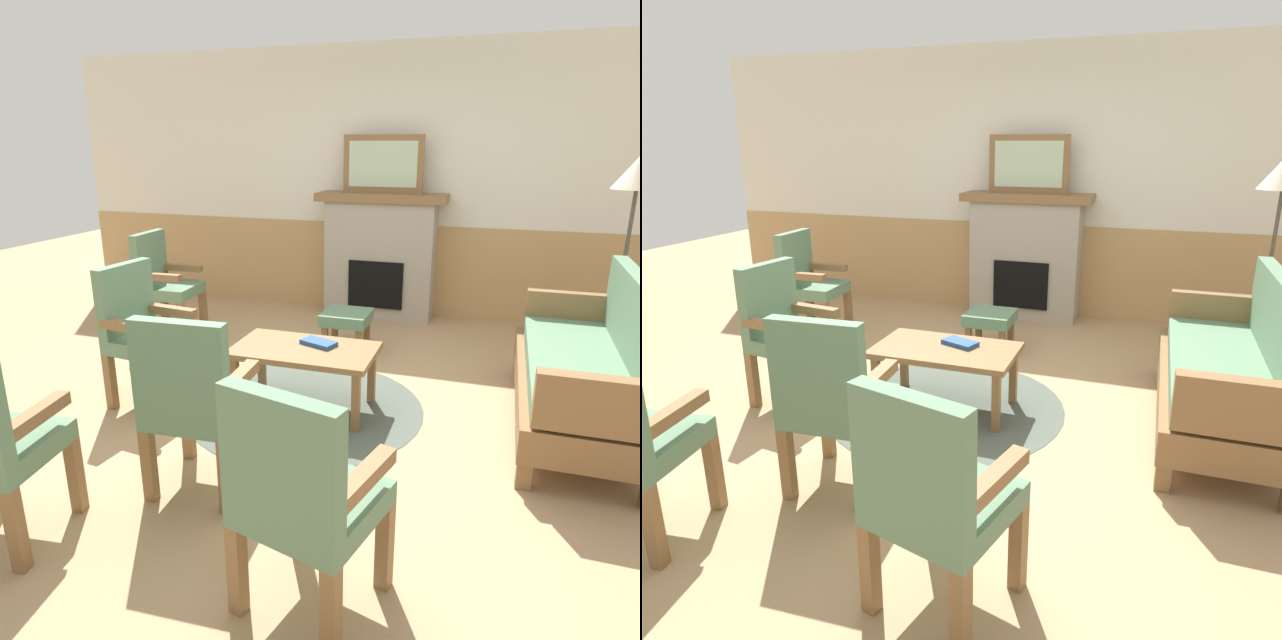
% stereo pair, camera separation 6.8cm
% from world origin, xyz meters
% --- Properties ---
extents(ground_plane, '(14.00, 14.00, 0.00)m').
position_xyz_m(ground_plane, '(0.00, 0.00, 0.00)').
color(ground_plane, tan).
extents(wall_back, '(7.20, 0.14, 2.70)m').
position_xyz_m(wall_back, '(0.00, 2.60, 1.31)').
color(wall_back, silver).
rests_on(wall_back, ground_plane).
extents(fireplace, '(1.30, 0.44, 1.28)m').
position_xyz_m(fireplace, '(0.00, 2.35, 0.65)').
color(fireplace, '#A39989').
rests_on(fireplace, ground_plane).
extents(framed_picture, '(0.80, 0.04, 0.56)m').
position_xyz_m(framed_picture, '(0.00, 2.35, 1.56)').
color(framed_picture, brown).
rests_on(framed_picture, fireplace).
extents(couch, '(0.70, 1.80, 0.98)m').
position_xyz_m(couch, '(1.76, 0.36, 0.40)').
color(couch, brown).
rests_on(couch, ground_plane).
extents(coffee_table, '(0.96, 0.56, 0.44)m').
position_xyz_m(coffee_table, '(-0.02, 0.06, 0.39)').
color(coffee_table, brown).
rests_on(coffee_table, ground_plane).
extents(round_rug, '(1.64, 1.64, 0.01)m').
position_xyz_m(round_rug, '(-0.02, 0.06, 0.00)').
color(round_rug, '#4C564C').
rests_on(round_rug, ground_plane).
extents(book_on_table, '(0.27, 0.20, 0.03)m').
position_xyz_m(book_on_table, '(0.06, 0.14, 0.46)').
color(book_on_table, navy).
rests_on(book_on_table, coffee_table).
extents(footstool, '(0.40, 0.40, 0.36)m').
position_xyz_m(footstool, '(-0.04, 1.22, 0.28)').
color(footstool, brown).
rests_on(footstool, ground_plane).
extents(armchair_near_fireplace, '(0.53, 0.53, 0.98)m').
position_xyz_m(armchair_near_fireplace, '(-1.12, -0.18, 0.54)').
color(armchair_near_fireplace, brown).
rests_on(armchair_near_fireplace, ground_plane).
extents(armchair_by_window_left, '(0.50, 0.50, 0.98)m').
position_xyz_m(armchair_by_window_left, '(-1.79, 1.10, 0.54)').
color(armchair_by_window_left, brown).
rests_on(armchair_by_window_left, ground_plane).
extents(armchair_front_left, '(0.51, 0.51, 0.98)m').
position_xyz_m(armchair_front_left, '(-0.21, -1.03, 0.54)').
color(armchair_front_left, brown).
rests_on(armchair_front_left, ground_plane).
extents(armchair_front_center, '(0.58, 0.58, 0.98)m').
position_xyz_m(armchair_front_center, '(0.58, -1.62, 0.54)').
color(armchair_front_center, brown).
rests_on(armchair_front_center, ground_plane).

